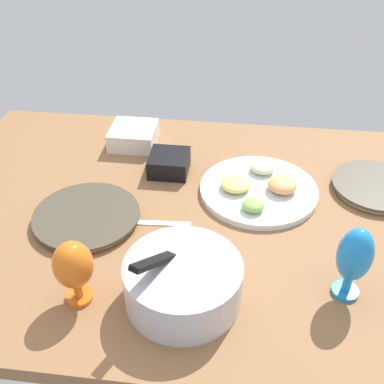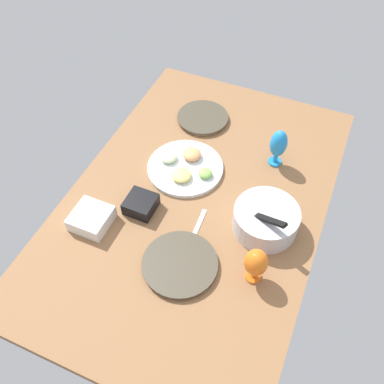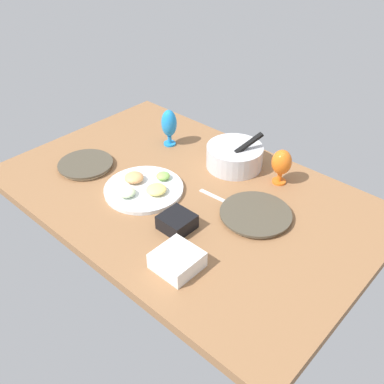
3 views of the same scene
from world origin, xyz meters
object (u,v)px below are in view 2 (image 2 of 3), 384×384
(dinner_plate_left, at_px, (203,118))
(square_bowl_black, at_px, (141,204))
(hurricane_glass_orange, at_px, (256,263))
(hurricane_glass_blue, at_px, (278,145))
(dinner_plate_right, at_px, (180,264))
(square_bowl_white, at_px, (91,218))
(fruit_platter, at_px, (185,167))
(mixing_bowl, at_px, (266,219))

(dinner_plate_left, distance_m, square_bowl_black, 0.61)
(hurricane_glass_orange, distance_m, hurricane_glass_blue, 0.60)
(dinner_plate_right, relative_size, square_bowl_white, 1.94)
(hurricane_glass_orange, bearing_deg, square_bowl_black, -102.66)
(dinner_plate_right, relative_size, fruit_platter, 0.84)
(mixing_bowl, distance_m, square_bowl_white, 0.69)
(hurricane_glass_orange, distance_m, square_bowl_white, 0.67)
(dinner_plate_right, relative_size, hurricane_glass_orange, 1.77)
(mixing_bowl, height_order, square_bowl_black, mixing_bowl)
(dinner_plate_right, xyz_separation_m, hurricane_glass_blue, (-0.65, 0.18, 0.10))
(hurricane_glass_blue, relative_size, square_bowl_white, 1.28)
(fruit_platter, bearing_deg, dinner_plate_right, 21.50)
(dinner_plate_right, height_order, hurricane_glass_orange, hurricane_glass_orange)
(fruit_platter, xyz_separation_m, square_bowl_white, (0.42, -0.22, 0.02))
(fruit_platter, distance_m, hurricane_glass_blue, 0.42)
(fruit_platter, bearing_deg, square_bowl_white, -28.29)
(mixing_bowl, xyz_separation_m, hurricane_glass_orange, (0.23, 0.03, 0.04))
(hurricane_glass_blue, distance_m, square_bowl_white, 0.85)
(dinner_plate_left, height_order, dinner_plate_right, same)
(dinner_plate_right, relative_size, square_bowl_black, 2.41)
(dinner_plate_right, relative_size, mixing_bowl, 1.10)
(square_bowl_black, bearing_deg, fruit_platter, 164.14)
(mixing_bowl, relative_size, hurricane_glass_blue, 1.38)
(dinner_plate_left, height_order, hurricane_glass_orange, hurricane_glass_orange)
(dinner_plate_left, bearing_deg, hurricane_glass_blue, 71.18)
(dinner_plate_right, distance_m, mixing_bowl, 0.38)
(fruit_platter, distance_m, square_bowl_black, 0.29)
(hurricane_glass_orange, height_order, square_bowl_black, hurricane_glass_orange)
(dinner_plate_left, distance_m, hurricane_glass_orange, 0.89)
(dinner_plate_left, height_order, mixing_bowl, mixing_bowl)
(dinner_plate_left, bearing_deg, square_bowl_black, -2.19)
(mixing_bowl, height_order, hurricane_glass_orange, mixing_bowl)
(dinner_plate_right, relative_size, hurricane_glass_blue, 1.52)
(mixing_bowl, xyz_separation_m, fruit_platter, (-0.16, -0.42, -0.04))
(hurricane_glass_orange, relative_size, hurricane_glass_blue, 0.86)
(hurricane_glass_orange, height_order, square_bowl_white, hurricane_glass_orange)
(mixing_bowl, xyz_separation_m, hurricane_glass_blue, (-0.36, -0.06, 0.06))
(dinner_plate_right, height_order, hurricane_glass_blue, hurricane_glass_blue)
(dinner_plate_right, xyz_separation_m, fruit_platter, (-0.46, -0.18, 0.00))
(fruit_platter, height_order, square_bowl_black, square_bowl_black)
(fruit_platter, relative_size, hurricane_glass_blue, 1.81)
(dinner_plate_left, bearing_deg, mixing_bowl, 43.31)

